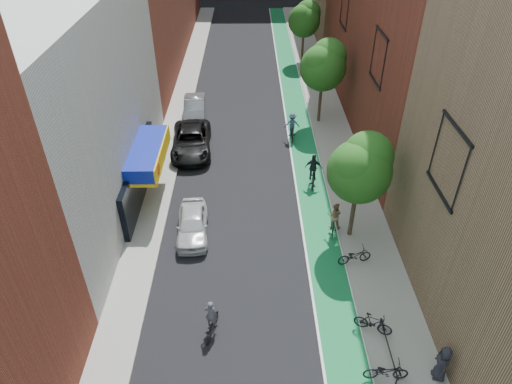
{
  "coord_description": "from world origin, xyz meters",
  "views": [
    {
      "loc": [
        -0.0,
        -9.47,
        17.23
      ],
      "look_at": [
        0.33,
        12.27,
        1.5
      ],
      "focal_mm": 32.0,
      "sensor_mm": 36.0,
      "label": 1
    }
  ],
  "objects_px": {
    "cyclist_lead": "(212,323)",
    "parked_car_white": "(192,224)",
    "pedestrian": "(442,363)",
    "cyclist_lane_near": "(334,220)",
    "cyclist_lane_far": "(292,128)",
    "parked_car_black": "(191,141)",
    "parked_car_silver": "(195,108)",
    "cyclist_lane_mid": "(313,174)"
  },
  "relations": [
    {
      "from": "cyclist_lane_mid",
      "to": "pedestrian",
      "type": "distance_m",
      "value": 14.45
    },
    {
      "from": "cyclist_lead",
      "to": "parked_car_black",
      "type": "bearing_deg",
      "value": -67.96
    },
    {
      "from": "parked_car_white",
      "to": "cyclist_lane_far",
      "type": "relative_size",
      "value": 2.0
    },
    {
      "from": "cyclist_lane_mid",
      "to": "parked_car_white",
      "type": "bearing_deg",
      "value": 41.41
    },
    {
      "from": "parked_car_silver",
      "to": "pedestrian",
      "type": "distance_m",
      "value": 26.98
    },
    {
      "from": "parked_car_black",
      "to": "cyclist_lane_mid",
      "type": "xyz_separation_m",
      "value": [
        8.34,
        -4.45,
        0.01
      ]
    },
    {
      "from": "pedestrian",
      "to": "cyclist_lane_mid",
      "type": "bearing_deg",
      "value": -157.17
    },
    {
      "from": "parked_car_white",
      "to": "cyclist_lane_near",
      "type": "bearing_deg",
      "value": -3.82
    },
    {
      "from": "cyclist_lane_far",
      "to": "parked_car_white",
      "type": "bearing_deg",
      "value": 59.5
    },
    {
      "from": "cyclist_lead",
      "to": "cyclist_lane_mid",
      "type": "bearing_deg",
      "value": -103.62
    },
    {
      "from": "parked_car_white",
      "to": "cyclist_lane_far",
      "type": "bearing_deg",
      "value": 55.61
    },
    {
      "from": "cyclist_lead",
      "to": "parked_car_white",
      "type": "bearing_deg",
      "value": -64.17
    },
    {
      "from": "parked_car_black",
      "to": "parked_car_silver",
      "type": "height_order",
      "value": "parked_car_black"
    },
    {
      "from": "cyclist_lead",
      "to": "cyclist_lane_far",
      "type": "distance_m",
      "value": 18.45
    },
    {
      "from": "cyclist_lane_mid",
      "to": "pedestrian",
      "type": "xyz_separation_m",
      "value": [
        3.51,
        -14.02,
        0.21
      ]
    },
    {
      "from": "pedestrian",
      "to": "parked_car_silver",
      "type": "bearing_deg",
      "value": -144.49
    },
    {
      "from": "parked_car_white",
      "to": "cyclist_lane_far",
      "type": "height_order",
      "value": "cyclist_lane_far"
    },
    {
      "from": "cyclist_lead",
      "to": "cyclist_lane_near",
      "type": "distance_m",
      "value": 9.38
    },
    {
      "from": "cyclist_lead",
      "to": "cyclist_lane_far",
      "type": "bearing_deg",
      "value": -92.4
    },
    {
      "from": "parked_car_white",
      "to": "cyclist_lane_near",
      "type": "height_order",
      "value": "cyclist_lane_near"
    },
    {
      "from": "parked_car_white",
      "to": "cyclist_lane_near",
      "type": "distance_m",
      "value": 7.99
    },
    {
      "from": "parked_car_white",
      "to": "cyclist_lane_mid",
      "type": "relative_size",
      "value": 1.91
    },
    {
      "from": "parked_car_white",
      "to": "cyclist_lead",
      "type": "relative_size",
      "value": 2.22
    },
    {
      "from": "cyclist_lead",
      "to": "pedestrian",
      "type": "relative_size",
      "value": 1.07
    },
    {
      "from": "cyclist_lead",
      "to": "pedestrian",
      "type": "height_order",
      "value": "pedestrian"
    },
    {
      "from": "parked_car_black",
      "to": "cyclist_lane_far",
      "type": "relative_size",
      "value": 2.81
    },
    {
      "from": "parked_car_white",
      "to": "parked_car_silver",
      "type": "relative_size",
      "value": 0.89
    },
    {
      "from": "parked_car_silver",
      "to": "cyclist_lane_near",
      "type": "xyz_separation_m",
      "value": [
        9.25,
        -14.88,
        0.13
      ]
    },
    {
      "from": "cyclist_lane_near",
      "to": "cyclist_lane_far",
      "type": "bearing_deg",
      "value": -69.05
    },
    {
      "from": "parked_car_silver",
      "to": "cyclist_lane_far",
      "type": "xyz_separation_m",
      "value": [
        7.75,
        -3.88,
        0.15
      ]
    },
    {
      "from": "cyclist_lead",
      "to": "cyclist_lane_mid",
      "type": "height_order",
      "value": "cyclist_lane_mid"
    },
    {
      "from": "parked_car_white",
      "to": "cyclist_lane_near",
      "type": "relative_size",
      "value": 2.05
    },
    {
      "from": "cyclist_lane_far",
      "to": "pedestrian",
      "type": "bearing_deg",
      "value": 102.31
    },
    {
      "from": "cyclist_lane_mid",
      "to": "parked_car_silver",
      "type": "bearing_deg",
      "value": -41.12
    },
    {
      "from": "cyclist_lead",
      "to": "cyclist_lane_mid",
      "type": "xyz_separation_m",
      "value": [
        5.87,
        11.57,
        0.21
      ]
    },
    {
      "from": "parked_car_silver",
      "to": "cyclist_lead",
      "type": "bearing_deg",
      "value": -86.44
    },
    {
      "from": "parked_car_silver",
      "to": "cyclist_lane_mid",
      "type": "height_order",
      "value": "cyclist_lane_mid"
    },
    {
      "from": "pedestrian",
      "to": "cyclist_lane_far",
      "type": "bearing_deg",
      "value": -158.97
    },
    {
      "from": "parked_car_black",
      "to": "pedestrian",
      "type": "relative_size",
      "value": 3.35
    },
    {
      "from": "parked_car_silver",
      "to": "parked_car_black",
      "type": "bearing_deg",
      "value": -90.75
    },
    {
      "from": "parked_car_black",
      "to": "cyclist_lane_far",
      "type": "height_order",
      "value": "cyclist_lane_far"
    },
    {
      "from": "parked_car_black",
      "to": "parked_car_silver",
      "type": "distance_m",
      "value": 5.62
    }
  ]
}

